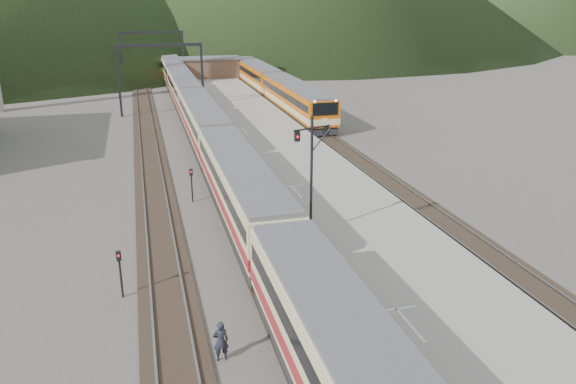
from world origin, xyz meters
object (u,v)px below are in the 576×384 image
object	(u,v)px
second_train	(274,85)
signal_mast	(312,164)
main_train	(203,123)
worker	(221,341)

from	to	relation	value
second_train	signal_mast	distance (m)	45.91
main_train	worker	bearing A→B (deg)	-95.73
main_train	signal_mast	size ratio (longest dim) A/B	15.29
main_train	signal_mast	distance (m)	25.19
main_train	second_train	bearing A→B (deg)	60.22
main_train	worker	world-z (taller)	main_train
second_train	signal_mast	world-z (taller)	signal_mast
second_train	worker	xyz separation A→B (m)	(-14.82, -53.20, -1.30)
second_train	signal_mast	bearing A→B (deg)	-101.08
signal_mast	worker	bearing A→B (deg)	-126.13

